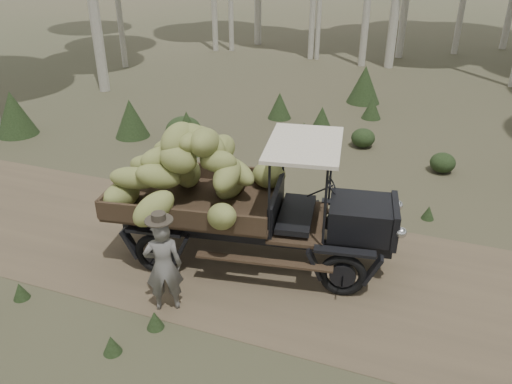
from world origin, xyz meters
TOP-DOWN VIEW (x-y plane):
  - ground at (0.00, 0.00)m, footprint 120.00×120.00m
  - dirt_track at (0.00, 0.00)m, footprint 70.00×4.00m
  - banana_truck at (-1.93, 0.07)m, footprint 5.29×2.90m
  - farmer at (-2.07, -1.69)m, footprint 0.69×0.62m
  - undergrowth at (-1.32, 1.19)m, footprint 20.77×23.29m

SIDE VIEW (x-z plane):
  - ground at x=0.00m, z-range 0.00..0.00m
  - dirt_track at x=0.00m, z-range 0.00..0.01m
  - undergrowth at x=-1.32m, z-range -0.14..1.22m
  - farmer at x=-2.07m, z-range -0.05..1.68m
  - banana_truck at x=-1.93m, z-range 0.16..2.80m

